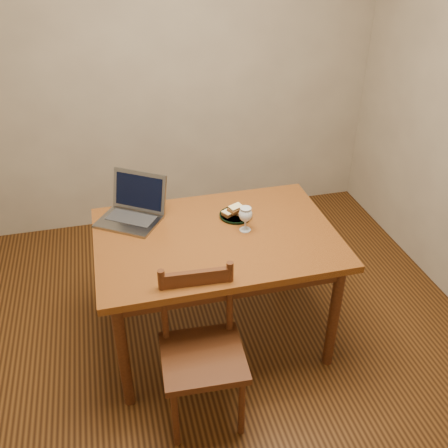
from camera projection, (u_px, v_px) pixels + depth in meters
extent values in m
cube|color=black|center=(222.00, 347.00, 3.02)|extent=(3.20, 3.20, 0.02)
cube|color=gray|center=(169.00, 60.00, 3.63)|extent=(3.20, 0.02, 2.60)
cube|color=#56290E|center=(216.00, 238.00, 2.71)|extent=(1.30, 0.90, 0.04)
cylinder|color=#37190B|center=(123.00, 355.00, 2.49)|extent=(0.06, 0.06, 0.70)
cylinder|color=#37190B|center=(334.00, 317.00, 2.73)|extent=(0.06, 0.06, 0.70)
cylinder|color=#37190B|center=(114.00, 268.00, 3.10)|extent=(0.06, 0.06, 0.70)
cylinder|color=#37190B|center=(287.00, 242.00, 3.33)|extent=(0.06, 0.06, 0.70)
cube|color=#37190B|center=(203.00, 357.00, 2.40)|extent=(0.42, 0.40, 0.04)
cube|color=#37190B|center=(196.00, 281.00, 2.34)|extent=(0.32, 0.05, 0.11)
cylinder|color=black|center=(236.00, 215.00, 2.86)|extent=(0.19, 0.19, 0.02)
cube|color=slate|center=(128.00, 222.00, 2.80)|extent=(0.40, 0.38, 0.02)
cube|color=slate|center=(139.00, 191.00, 2.86)|extent=(0.31, 0.24, 0.23)
cube|color=black|center=(139.00, 191.00, 2.86)|extent=(0.27, 0.21, 0.18)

